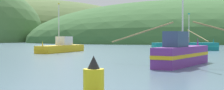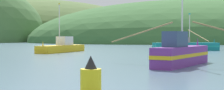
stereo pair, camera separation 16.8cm
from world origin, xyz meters
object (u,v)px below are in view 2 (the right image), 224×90
Objects in this scene: fishing_boat_purple at (181,54)px; fishing_boat_teal at (185,46)px; fishing_boat_yellow at (62,47)px; channel_buoy at (91,79)px.

fishing_boat_purple is 0.55× the size of fishing_boat_teal.
channel_buoy is at bearing 31.99° from fishing_boat_yellow.
fishing_boat_teal is 20.59m from fishing_boat_yellow.
channel_buoy is (0.42, -37.04, -0.10)m from fishing_boat_yellow.
fishing_boat_teal is at bearing 127.57° from fishing_boat_yellow.
fishing_boat_purple reaches higher than channel_buoy.
fishing_boat_yellow is at bearing 60.76° from fishing_boat_purple.
fishing_boat_purple is at bearing 50.75° from fishing_boat_yellow.
fishing_boat_yellow is at bearing 90.65° from channel_buoy.
fishing_boat_teal is at bearing 18.28° from fishing_boat_purple.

